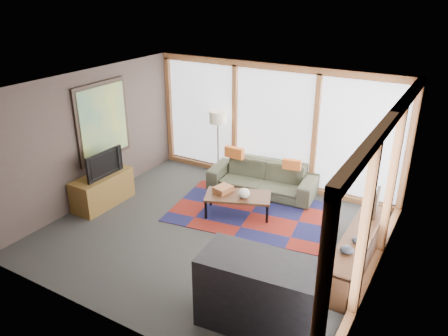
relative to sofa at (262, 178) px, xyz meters
The scene contains 17 objects.
ground 1.94m from the sofa, 91.33° to the right, with size 5.50×5.50×0.00m, color #2E2E2C.
room_envelope 1.87m from the sofa, 71.52° to the right, with size 5.52×5.02×2.62m.
rug 0.99m from the sofa, 76.73° to the right, with size 2.98×1.92×0.01m, color maroon.
sofa is the anchor object (origin of this frame).
pillow_left 0.80m from the sofa, behind, with size 0.42×0.13×0.23m, color #C75D22.
pillow_right 0.74m from the sofa, ahead, with size 0.36×0.11×0.20m, color #C75D22.
floor_lamp 1.37m from the sofa, 166.19° to the left, with size 0.38×0.38×1.50m, color #2D2116, non-canonical shape.
coffee_table 1.10m from the sofa, 89.18° to the right, with size 1.21×0.61×0.40m, color black, non-canonical shape.
book_stack 1.16m from the sofa, 104.97° to the right, with size 0.26×0.33×0.11m, color brown.
vase 1.16m from the sofa, 81.80° to the right, with size 0.22×0.22×0.19m, color beige.
bookshelf 2.90m from the sofa, 34.57° to the right, with size 0.41×2.26×0.56m, color black, non-canonical shape.
bowl_a 3.22m from the sofa, 42.72° to the right, with size 0.20×0.20×0.10m, color black.
bowl_b 3.05m from the sofa, 37.24° to the right, with size 0.17×0.17×0.09m, color black.
shelf_picture 2.64m from the sofa, 19.76° to the right, with size 0.04×0.35×0.46m, color black.
tv_console 3.23m from the sofa, 140.15° to the right, with size 0.52×1.25×0.63m, color brown.
television 3.25m from the sofa, 139.91° to the right, with size 0.89×0.12×0.51m, color black.
bar_counter 3.88m from the sofa, 64.62° to the right, with size 1.56×0.73×0.99m, color black.
Camera 1 is at (3.52, -5.61, 4.11)m, focal length 35.00 mm.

